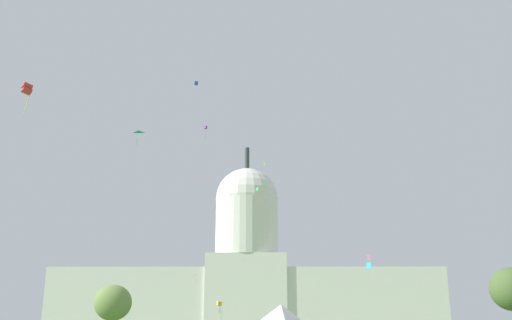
{
  "coord_description": "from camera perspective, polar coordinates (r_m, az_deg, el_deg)",
  "views": [
    {
      "loc": [
        0.71,
        -27.82,
        3.21
      ],
      "look_at": [
        -0.33,
        82.01,
        34.52
      ],
      "focal_mm": 40.62,
      "sensor_mm": 36.0,
      "label": 1
    }
  ],
  "objects": [
    {
      "name": "tree_west_near",
      "position": [
        123.93,
        -13.91,
        -13.49
      ],
      "size": [
        7.64,
        6.48,
        11.07
      ],
      "color": "#42301E",
      "rests_on": "ground_plane"
    },
    {
      "name": "kite_cyan_low",
      "position": [
        108.32,
        11.05,
        -10.18
      ],
      "size": [
        0.84,
        0.68,
        1.25
      ],
      "rotation": [
        0.0,
        0.0,
        1.89
      ],
      "color": "#33BCDB"
    },
    {
      "name": "kite_orange_low",
      "position": [
        169.63,
        -5.76,
        -11.4
      ],
      "size": [
        1.15,
        1.65,
        2.34
      ],
      "rotation": [
        0.0,
        0.0,
        1.39
      ],
      "color": "orange"
    },
    {
      "name": "capitol_building",
      "position": [
        220.46,
        -0.94,
        -11.62
      ],
      "size": [
        143.17,
        24.14,
        70.85
      ],
      "color": "silver",
      "rests_on": "ground_plane"
    },
    {
      "name": "kite_green_mid",
      "position": [
        137.2,
        0.1,
        -3.07
      ],
      "size": [
        0.82,
        0.64,
        3.51
      ],
      "rotation": [
        0.0,
        0.0,
        4.69
      ],
      "color": "green"
    },
    {
      "name": "kite_red_mid",
      "position": [
        76.97,
        -21.63,
        6.52
      ],
      "size": [
        1.54,
        1.53,
        4.44
      ],
      "rotation": [
        0.0,
        0.0,
        5.39
      ],
      "color": "red"
    },
    {
      "name": "tree_east_near",
      "position": [
        108.87,
        23.9,
        -11.56
      ],
      "size": [
        9.99,
        9.94,
        12.62
      ],
      "color": "brown",
      "rests_on": "ground_plane"
    },
    {
      "name": "kite_pink_low",
      "position": [
        132.96,
        11.04,
        -9.57
      ],
      "size": [
        0.94,
        0.4,
        4.32
      ],
      "rotation": [
        0.0,
        0.0,
        5.1
      ],
      "color": "pink"
    },
    {
      "name": "kite_blue_high",
      "position": [
        108.88,
        -5.9,
        7.53
      ],
      "size": [
        0.72,
        0.26,
        0.87
      ],
      "rotation": [
        0.0,
        0.0,
        2.63
      ],
      "color": "blue"
    },
    {
      "name": "kite_magenta_low",
      "position": [
        152.63,
        -3.39,
        -14.05
      ],
      "size": [
        1.75,
        1.06,
        4.03
      ],
      "rotation": [
        0.0,
        0.0,
        2.81
      ],
      "color": "#D1339E"
    },
    {
      "name": "kite_lime_high",
      "position": [
        161.13,
        0.87,
        -0.34
      ],
      "size": [
        0.7,
        0.67,
        0.95
      ],
      "rotation": [
        0.0,
        0.0,
        1.34
      ],
      "color": "#8CD133"
    },
    {
      "name": "kite_violet_high",
      "position": [
        164.1,
        -5.0,
        3.2
      ],
      "size": [
        1.07,
        1.06,
        3.89
      ],
      "rotation": [
        0.0,
        0.0,
        1.01
      ],
      "color": "purple"
    },
    {
      "name": "kite_yellow_low",
      "position": [
        146.36,
        -3.65,
        -13.94
      ],
      "size": [
        1.4,
        1.37,
        2.94
      ],
      "rotation": [
        0.0,
        0.0,
        2.09
      ],
      "color": "yellow"
    },
    {
      "name": "kite_turquoise_high",
      "position": [
        107.89,
        -11.55,
        2.62
      ],
      "size": [
        1.74,
        0.97,
        2.62
      ],
      "rotation": [
        0.0,
        0.0,
        6.26
      ],
      "color": "teal"
    }
  ]
}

